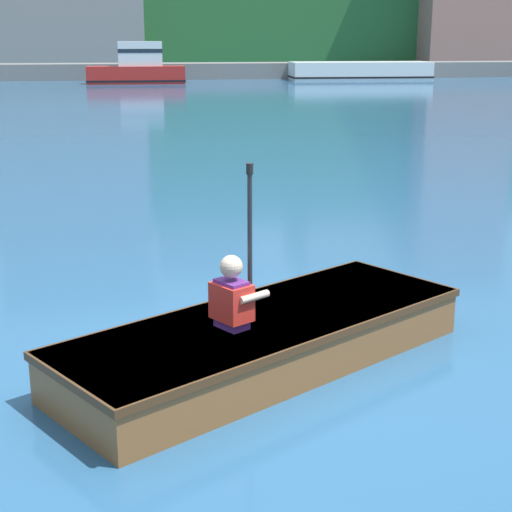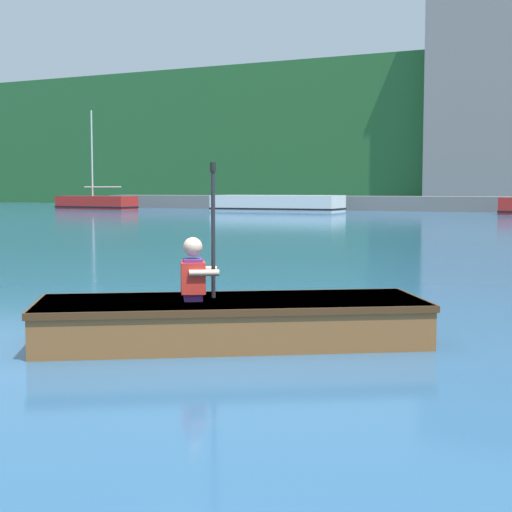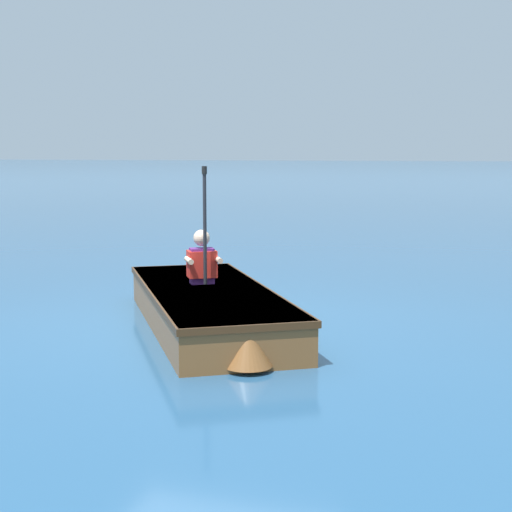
{
  "view_description": "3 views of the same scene",
  "coord_description": "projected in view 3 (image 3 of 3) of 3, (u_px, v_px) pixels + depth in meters",
  "views": [
    {
      "loc": [
        -0.81,
        -5.54,
        2.49
      ],
      "look_at": [
        0.1,
        0.58,
        0.74
      ],
      "focal_mm": 55.0,
      "sensor_mm": 36.0,
      "label": 1
    },
    {
      "loc": [
        3.34,
        -6.02,
        1.38
      ],
      "look_at": [
        0.1,
        0.58,
        0.74
      ],
      "focal_mm": 55.0,
      "sensor_mm": 36.0,
      "label": 2
    },
    {
      "loc": [
        7.25,
        2.94,
        1.74
      ],
      "look_at": [
        0.1,
        0.58,
        0.74
      ],
      "focal_mm": 55.0,
      "sensor_mm": 36.0,
      "label": 3
    }
  ],
  "objects": [
    {
      "name": "ground_plane",
      "position": [
        205.0,
        325.0,
        7.97
      ],
      "size": [
        300.0,
        300.0,
        0.0
      ],
      "primitive_type": "plane",
      "color": "#28567F"
    },
    {
      "name": "rowboat_foreground",
      "position": [
        209.0,
        306.0,
        7.77
      ],
      "size": [
        3.51,
        2.85,
        0.39
      ],
      "color": "brown",
      "rests_on": "ground"
    },
    {
      "name": "person_paddler",
      "position": [
        202.0,
        259.0,
        8.08
      ],
      "size": [
        0.45,
        0.45,
        1.21
      ],
      "color": "#592672",
      "rests_on": "rowboat_foreground"
    }
  ]
}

